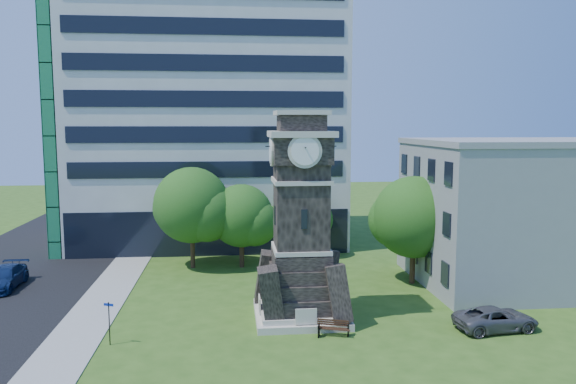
{
  "coord_description": "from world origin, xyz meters",
  "views": [
    {
      "loc": [
        -1.02,
        -30.11,
        11.44
      ],
      "look_at": [
        2.66,
        6.1,
        7.06
      ],
      "focal_mm": 35.0,
      "sensor_mm": 36.0,
      "label": 1
    }
  ],
  "objects": [
    {
      "name": "street_sign",
      "position": [
        -7.43,
        -1.18,
        1.44
      ],
      "size": [
        0.55,
        0.06,
        2.3
      ],
      "rotation": [
        0.0,
        0.0,
        -0.39
      ],
      "color": "black",
      "rests_on": "ground"
    },
    {
      "name": "sidewalk",
      "position": [
        -9.5,
        5.0,
        0.03
      ],
      "size": [
        3.0,
        70.0,
        0.06
      ],
      "primitive_type": "cube",
      "color": "gray",
      "rests_on": "ground"
    },
    {
      "name": "clock_tower",
      "position": [
        3.0,
        2.0,
        5.28
      ],
      "size": [
        5.4,
        5.4,
        12.22
      ],
      "color": "beige",
      "rests_on": "ground"
    },
    {
      "name": "car_street_north",
      "position": [
        -17.0,
        10.08,
        0.76
      ],
      "size": [
        2.2,
        5.25,
        1.51
      ],
      "primitive_type": "imported",
      "rotation": [
        0.0,
        0.0,
        0.02
      ],
      "color": "#11234C",
      "rests_on": "ground"
    },
    {
      "name": "tree_ne",
      "position": [
        4.96,
        17.86,
        3.56
      ],
      "size": [
        5.39,
        4.9,
        6.16
      ],
      "rotation": [
        0.0,
        0.0,
        -0.06
      ],
      "color": "#332114",
      "rests_on": "ground"
    },
    {
      "name": "tree_nc",
      "position": [
        -0.18,
        14.31,
        4.04
      ],
      "size": [
        5.56,
        5.06,
        6.74
      ],
      "rotation": [
        0.0,
        0.0,
        0.33
      ],
      "color": "#332114",
      "rests_on": "ground"
    },
    {
      "name": "office_low",
      "position": [
        19.97,
        8.0,
        5.21
      ],
      "size": [
        15.2,
        12.2,
        10.4
      ],
      "color": "gray",
      "rests_on": "ground"
    },
    {
      "name": "tree_east",
      "position": [
        12.04,
        8.43,
        4.67
      ],
      "size": [
        6.47,
        5.88,
        7.8
      ],
      "rotation": [
        0.0,
        0.0,
        0.41
      ],
      "color": "#332114",
      "rests_on": "ground"
    },
    {
      "name": "park_bench",
      "position": [
        4.42,
        -1.12,
        0.47
      ],
      "size": [
        1.73,
        0.46,
        0.89
      ],
      "rotation": [
        0.0,
        0.0,
        -0.32
      ],
      "color": "black",
      "rests_on": "ground"
    },
    {
      "name": "ground",
      "position": [
        0.0,
        0.0,
        0.0
      ],
      "size": [
        160.0,
        160.0,
        0.0
      ],
      "primitive_type": "plane",
      "color": "#2F5117",
      "rests_on": "ground"
    },
    {
      "name": "car_east_lot",
      "position": [
        13.62,
        -1.16,
        0.65
      ],
      "size": [
        4.9,
        2.69,
        1.3
      ],
      "primitive_type": "imported",
      "rotation": [
        0.0,
        0.0,
        1.69
      ],
      "color": "#505055",
      "rests_on": "ground"
    },
    {
      "name": "office_tall",
      "position": [
        -3.2,
        25.84,
        14.22
      ],
      "size": [
        26.2,
        15.11,
        28.6
      ],
      "color": "silver",
      "rests_on": "ground"
    },
    {
      "name": "tree_nw",
      "position": [
        -4.1,
        14.48,
        4.89
      ],
      "size": [
        6.65,
        6.05,
        8.12
      ],
      "rotation": [
        0.0,
        0.0,
        -0.01
      ],
      "color": "#332114",
      "rests_on": "ground"
    }
  ]
}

